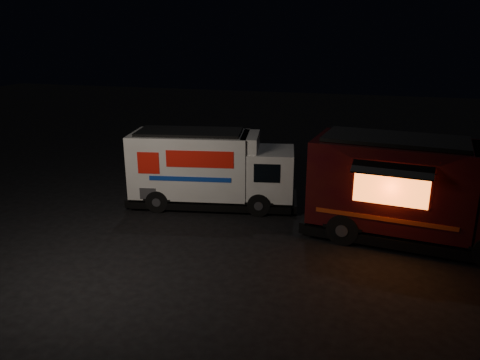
% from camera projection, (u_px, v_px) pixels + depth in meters
% --- Properties ---
extents(ground, '(80.00, 80.00, 0.00)m').
position_uv_depth(ground, '(191.00, 239.00, 15.45)').
color(ground, black).
rests_on(ground, ground).
extents(white_truck, '(6.84, 3.33, 2.97)m').
position_uv_depth(white_truck, '(213.00, 169.00, 18.12)').
color(white_truck, silver).
rests_on(white_truck, ground).
extents(red_truck, '(7.56, 3.58, 3.39)m').
position_uv_depth(red_truck, '(422.00, 192.00, 14.85)').
color(red_truck, '#340D09').
rests_on(red_truck, ground).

